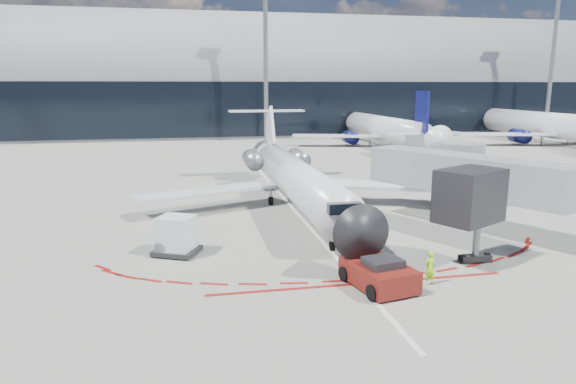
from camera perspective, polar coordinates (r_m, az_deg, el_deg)
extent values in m
plane|color=gray|center=(34.48, 1.71, -3.15)|extent=(260.00, 260.00, 0.00)
cube|color=silver|center=(36.37, 1.01, -2.35)|extent=(0.25, 40.00, 0.01)
cube|color=maroon|center=(23.96, 7.98, -10.06)|extent=(14.00, 0.25, 0.01)
cube|color=gray|center=(97.83, -6.93, 9.40)|extent=(150.00, 24.00, 10.00)
cylinder|color=gray|center=(97.76, -7.01, 12.33)|extent=(150.00, 24.00, 24.00)
cube|color=black|center=(85.83, -6.30, 9.10)|extent=(150.00, 0.20, 9.00)
cube|color=#95979D|center=(32.89, 19.06, 1.90)|extent=(8.22, 12.61, 2.30)
cube|color=black|center=(26.51, 19.53, -0.39)|extent=(3.86, 3.44, 2.60)
cylinder|color=gray|center=(27.82, 20.20, -4.98)|extent=(0.36, 0.36, 2.40)
cube|color=black|center=(28.10, 20.06, -6.90)|extent=(1.60, 0.60, 0.30)
cylinder|color=#95979D|center=(39.50, 18.62, 1.71)|extent=(3.20, 3.20, 4.80)
cylinder|color=black|center=(39.91, 18.42, -1.33)|extent=(4.00, 4.00, 0.50)
cylinder|color=gray|center=(81.51, -2.49, 14.29)|extent=(0.70, 0.70, 25.00)
cylinder|color=gray|center=(101.95, 27.27, 12.53)|extent=(0.70, 0.70, 25.00)
cylinder|color=silver|center=(36.34, 1.00, 1.39)|extent=(2.68, 21.82, 2.68)
cone|color=black|center=(24.75, 7.06, -3.64)|extent=(2.68, 2.78, 2.68)
cone|color=silver|center=(48.68, -2.17, 4.03)|extent=(2.68, 3.57, 2.68)
cube|color=black|center=(26.08, 6.01, -1.58)|extent=(1.69, 1.39, 0.55)
cube|color=silver|center=(37.20, -8.79, 0.10)|extent=(10.63, 6.30, 0.31)
cube|color=silver|center=(39.63, 9.26, 0.80)|extent=(10.63, 6.30, 0.31)
cube|color=silver|center=(47.44, -2.00, 6.72)|extent=(0.25, 4.65, 4.74)
cube|color=silver|center=(49.37, -2.41, 8.99)|extent=(7.14, 1.59, 0.16)
cylinder|color=slate|center=(44.46, -3.95, 3.60)|extent=(1.49, 3.37, 1.49)
cylinder|color=slate|center=(45.15, 1.18, 3.75)|extent=(1.49, 3.37, 1.49)
cylinder|color=black|center=(28.24, 4.94, -5.99)|extent=(0.22, 0.56, 0.56)
cylinder|color=black|center=(38.86, -1.93, -0.96)|extent=(0.30, 0.63, 0.63)
cylinder|color=black|center=(39.44, 2.34, -0.77)|extent=(0.30, 0.63, 0.63)
cylinder|color=gray|center=(28.16, 4.95, -5.47)|extent=(0.18, 0.18, 1.09)
cube|color=#4F110B|center=(23.56, 10.01, -8.98)|extent=(2.85, 3.85, 0.98)
cube|color=black|center=(23.08, 10.51, -7.72)|extent=(1.76, 1.59, 0.38)
cylinder|color=gray|center=(25.53, 7.04, -7.75)|extent=(0.69, 2.78, 0.11)
cylinder|color=black|center=(22.19, 9.43, -10.98)|extent=(0.44, 0.74, 0.69)
cylinder|color=black|center=(23.31, 13.77, -10.03)|extent=(0.44, 0.74, 0.69)
cylinder|color=black|center=(24.08, 6.33, -9.03)|extent=(0.44, 0.74, 0.69)
cylinder|color=black|center=(25.11, 10.48, -8.27)|extent=(0.44, 0.74, 0.69)
imported|color=#A7FF1A|center=(24.21, 15.45, -8.14)|extent=(0.66, 0.52, 1.60)
cube|color=black|center=(28.23, -12.24, -6.40)|extent=(2.81, 2.64, 0.24)
cube|color=white|center=(27.94, -12.33, -4.45)|extent=(2.31, 2.26, 1.77)
cylinder|color=black|center=(28.04, -14.52, -6.83)|extent=(0.19, 0.25, 0.22)
cylinder|color=black|center=(27.27, -11.20, -7.20)|extent=(0.19, 0.25, 0.22)
cylinder|color=black|center=(29.25, -13.19, -5.98)|extent=(0.19, 0.25, 0.22)
cylinder|color=black|center=(28.51, -9.98, -6.31)|extent=(0.19, 0.25, 0.22)
cone|color=#DE6804|center=(32.68, -10.57, -3.74)|extent=(0.36, 0.36, 0.49)
cone|color=#DE6804|center=(26.14, 12.39, -7.73)|extent=(0.39, 0.39, 0.54)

